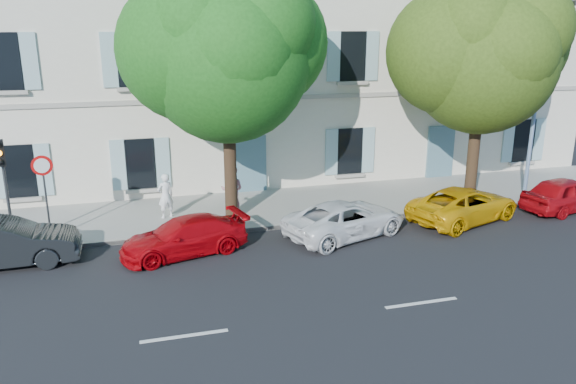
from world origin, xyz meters
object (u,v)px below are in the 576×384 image
object	(u,v)px
tree_left	(227,59)
pedestrian_a	(166,196)
car_yellow_supercar	(464,204)
pedestrian_b	(232,190)
tree_right	(482,60)
car_white_coupe	(345,219)
road_sign	(44,179)
street_lamp	(540,91)
car_dark_sedan	(3,243)
car_red_hatchback	(567,194)
traffic_light	(3,171)
car_red_coupe	(184,237)

from	to	relation	value
tree_left	pedestrian_a	world-z (taller)	tree_left
car_yellow_supercar	pedestrian_b	distance (m)	8.43
tree_right	tree_left	bearing A→B (deg)	178.22
tree_right	car_white_coupe	bearing A→B (deg)	-161.30
tree_right	road_sign	size ratio (longest dim) A/B	3.05
car_white_coupe	street_lamp	size ratio (longest dim) A/B	0.57
car_white_coupe	car_yellow_supercar	xyz separation A→B (m)	(4.69, 0.30, 0.02)
tree_right	pedestrian_b	size ratio (longest dim) A/B	4.83
car_dark_sedan	street_lamp	xyz separation A→B (m)	(18.87, 1.13, 3.75)
car_red_hatchback	car_dark_sedan	bearing A→B (deg)	77.93
car_white_coupe	road_sign	size ratio (longest dim) A/B	1.56
pedestrian_b	pedestrian_a	bearing A→B (deg)	22.39
car_dark_sedan	traffic_light	distance (m)	2.22
car_dark_sedan	pedestrian_b	bearing A→B (deg)	-71.98
car_white_coupe	car_yellow_supercar	world-z (taller)	car_yellow_supercar
car_white_coupe	traffic_light	distance (m)	10.80
road_sign	car_red_coupe	bearing A→B (deg)	-26.96
car_yellow_supercar	pedestrian_a	world-z (taller)	pedestrian_a
traffic_light	tree_right	bearing A→B (deg)	1.94
car_yellow_supercar	traffic_light	size ratio (longest dim) A/B	1.30
car_red_hatchback	car_white_coupe	bearing A→B (deg)	80.07
car_white_coupe	pedestrian_b	distance (m)	4.45
car_red_coupe	road_sign	xyz separation A→B (m)	(-4.11, 2.09, 1.58)
car_dark_sedan	pedestrian_a	bearing A→B (deg)	-62.35
car_white_coupe	pedestrian_a	distance (m)	6.49
tree_right	road_sign	bearing A→B (deg)	-179.65
car_white_coupe	tree_left	size ratio (longest dim) A/B	0.50
car_white_coupe	road_sign	xyz separation A→B (m)	(-9.47, 1.96, 1.55)
road_sign	street_lamp	bearing A→B (deg)	-1.44
traffic_light	car_red_coupe	bearing A→B (deg)	-17.54
car_yellow_supercar	tree_right	world-z (taller)	tree_right
car_red_hatchback	tree_right	bearing A→B (deg)	48.65
traffic_light	road_sign	world-z (taller)	traffic_light
road_sign	pedestrian_b	bearing A→B (deg)	9.30
pedestrian_b	traffic_light	bearing A→B (deg)	37.21
car_dark_sedan	car_yellow_supercar	distance (m)	15.24
pedestrian_b	tree_left	bearing A→B (deg)	102.13
tree_right	traffic_light	bearing A→B (deg)	-178.06
road_sign	pedestrian_b	world-z (taller)	road_sign
car_white_coupe	car_yellow_supercar	distance (m)	4.70
car_white_coupe	street_lamp	bearing A→B (deg)	-99.15
street_lamp	pedestrian_a	distance (m)	14.52
street_lamp	car_yellow_supercar	bearing A→B (deg)	-161.54
car_red_coupe	traffic_light	size ratio (longest dim) A/B	1.15
car_red_hatchback	tree_right	distance (m)	6.06
car_red_hatchback	street_lamp	xyz separation A→B (m)	(-0.82, 1.20, 3.80)
car_red_coupe	tree_left	size ratio (longest dim) A/B	0.45
car_red_hatchback	tree_right	world-z (taller)	tree_right
car_dark_sedan	traffic_light	world-z (taller)	traffic_light
car_red_coupe	tree_right	size ratio (longest dim) A/B	0.47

